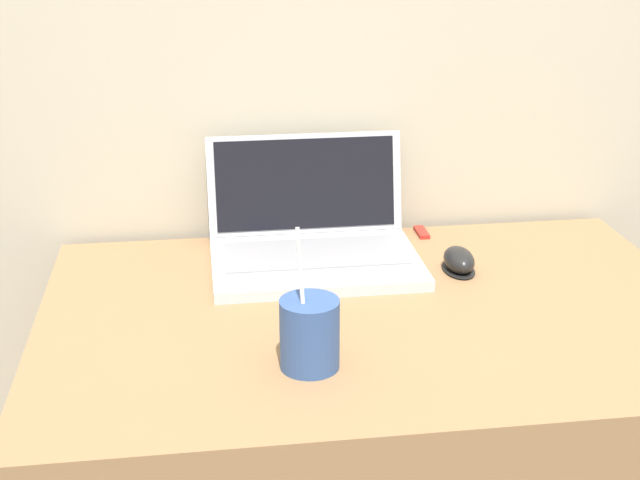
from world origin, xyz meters
The scene contains 4 objects.
laptop centered at (-0.08, 0.59, 0.76)m, with size 0.37×0.31×0.21m.
drink_cup centered at (-0.13, 0.19, 0.77)m, with size 0.09×0.09×0.21m.
computer_mouse centered at (0.18, 0.50, 0.74)m, with size 0.06×0.09×0.04m.
usb_stick centered at (0.16, 0.69, 0.72)m, with size 0.02×0.06×0.01m.
Camera 1 is at (-0.28, -0.93, 1.35)m, focal length 50.00 mm.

